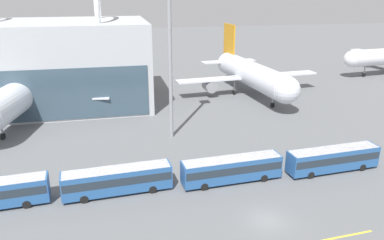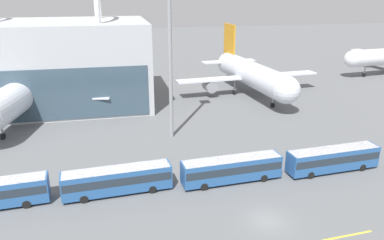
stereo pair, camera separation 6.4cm
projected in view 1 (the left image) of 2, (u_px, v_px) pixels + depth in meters
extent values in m
plane|color=slate|center=(268.00, 220.00, 41.52)|extent=(440.00, 440.00, 0.00)
torus|color=white|center=(97.00, 3.00, 78.53)|extent=(1.10, 16.72, 16.72)
cylinder|color=silver|center=(22.00, 94.00, 71.51)|extent=(11.42, 29.95, 5.73)
cone|color=silver|center=(49.00, 77.00, 85.38)|extent=(6.61, 7.40, 5.44)
cube|color=silver|center=(27.00, 96.00, 73.54)|extent=(33.15, 10.41, 0.35)
cylinder|color=gray|center=(75.00, 103.00, 74.15)|extent=(3.03, 4.35, 2.29)
cube|color=#19724C|center=(45.00, 58.00, 83.20)|extent=(1.41, 5.14, 7.38)
cube|color=silver|center=(47.00, 75.00, 84.51)|extent=(15.24, 6.08, 0.28)
cylinder|color=gray|center=(1.00, 125.00, 63.10)|extent=(0.36, 0.36, 4.20)
cylinder|color=black|center=(3.00, 136.00, 63.80)|extent=(0.66, 1.17, 1.10)
cylinder|color=gray|center=(47.00, 104.00, 74.15)|extent=(0.36, 0.36, 4.20)
cylinder|color=black|center=(48.00, 114.00, 74.85)|extent=(0.66, 1.17, 1.10)
cylinder|color=gray|center=(9.00, 105.00, 74.03)|extent=(0.36, 0.36, 4.20)
cylinder|color=black|center=(11.00, 115.00, 74.73)|extent=(0.66, 1.17, 1.10)
cylinder|color=silver|center=(252.00, 74.00, 88.74)|extent=(8.44, 31.10, 5.70)
sphere|color=silver|center=(287.00, 90.00, 74.93)|extent=(5.59, 5.59, 5.59)
cone|color=silver|center=(227.00, 63.00, 102.56)|extent=(6.00, 7.20, 5.42)
cube|color=silver|center=(249.00, 77.00, 90.76)|extent=(36.34, 6.75, 0.35)
cylinder|color=gray|center=(285.00, 80.00, 94.15)|extent=(2.93, 4.02, 2.60)
cylinder|color=gray|center=(209.00, 86.00, 88.40)|extent=(2.93, 4.02, 2.60)
cube|color=orange|center=(229.00, 42.00, 100.02)|extent=(1.00, 6.72, 9.59)
cube|color=silver|center=(229.00, 61.00, 101.70)|extent=(15.05, 4.52, 0.28)
cylinder|color=gray|center=(273.00, 96.00, 80.33)|extent=(0.36, 0.36, 4.02)
cylinder|color=black|center=(272.00, 105.00, 81.00)|extent=(0.55, 1.14, 1.10)
cylinder|color=gray|center=(262.00, 82.00, 92.34)|extent=(0.36, 0.36, 4.02)
cylinder|color=black|center=(262.00, 90.00, 93.00)|extent=(0.55, 1.14, 1.10)
cylinder|color=gray|center=(234.00, 84.00, 90.23)|extent=(0.36, 0.36, 4.02)
cylinder|color=black|center=(234.00, 92.00, 90.90)|extent=(0.55, 1.14, 1.10)
sphere|color=silver|center=(352.00, 59.00, 106.05)|extent=(4.70, 4.70, 4.70)
cylinder|color=gray|center=(372.00, 58.00, 121.43)|extent=(4.05, 3.09, 2.68)
cylinder|color=gray|center=(365.00, 67.00, 108.51)|extent=(0.36, 0.36, 4.53)
cylinder|color=black|center=(364.00, 75.00, 109.26)|extent=(1.14, 0.57, 1.10)
cylinder|color=black|center=(29.00, 194.00, 45.89)|extent=(1.02, 0.38, 1.00)
cylinder|color=black|center=(27.00, 204.00, 43.70)|extent=(1.02, 0.38, 1.00)
cube|color=#285693|center=(118.00, 180.00, 46.50)|extent=(13.59, 3.54, 2.98)
cube|color=#232D38|center=(117.00, 178.00, 46.40)|extent=(13.32, 3.55, 1.04)
cube|color=silver|center=(117.00, 169.00, 46.03)|extent=(13.18, 3.43, 0.12)
cylinder|color=black|center=(149.00, 181.00, 49.15)|extent=(1.02, 0.37, 1.00)
cylinder|color=black|center=(153.00, 189.00, 46.96)|extent=(1.02, 0.37, 1.00)
cylinder|color=black|center=(84.00, 190.00, 46.95)|extent=(1.02, 0.37, 1.00)
cylinder|color=black|center=(84.00, 199.00, 44.76)|extent=(1.02, 0.37, 1.00)
cube|color=#285693|center=(232.00, 169.00, 49.33)|extent=(13.58, 3.44, 2.98)
cube|color=#232D38|center=(232.00, 167.00, 49.23)|extent=(13.31, 3.45, 1.04)
cube|color=silver|center=(232.00, 159.00, 48.86)|extent=(13.17, 3.34, 0.12)
cylinder|color=black|center=(256.00, 170.00, 51.96)|extent=(1.02, 0.36, 1.00)
cylinder|color=black|center=(264.00, 178.00, 49.76)|extent=(1.02, 0.36, 1.00)
cylinder|color=black|center=(199.00, 178.00, 49.81)|extent=(1.02, 0.36, 1.00)
cylinder|color=black|center=(204.00, 187.00, 47.61)|extent=(1.02, 0.36, 1.00)
cube|color=#285693|center=(333.00, 159.00, 52.30)|extent=(13.59, 3.51, 2.98)
cube|color=#232D38|center=(333.00, 157.00, 52.20)|extent=(13.32, 3.52, 1.04)
cube|color=silver|center=(334.00, 149.00, 51.82)|extent=(13.18, 3.40, 0.12)
cylinder|color=black|center=(351.00, 160.00, 54.94)|extent=(1.02, 0.37, 1.00)
cylinder|color=black|center=(362.00, 167.00, 52.75)|extent=(1.02, 0.37, 1.00)
cylinder|color=black|center=(301.00, 167.00, 52.75)|extent=(1.02, 0.37, 1.00)
cylinder|color=black|center=(311.00, 175.00, 50.56)|extent=(1.02, 0.37, 1.00)
cylinder|color=gray|center=(170.00, 46.00, 59.97)|extent=(0.63, 0.63, 31.43)
cube|color=yellow|center=(346.00, 236.00, 38.95)|extent=(6.19, 0.60, 0.01)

